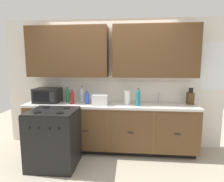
{
  "coord_description": "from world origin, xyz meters",
  "views": [
    {
      "loc": [
        0.37,
        -3.16,
        1.69
      ],
      "look_at": [
        0.04,
        0.27,
        1.18
      ],
      "focal_mm": 30.13,
      "sensor_mm": 36.0,
      "label": 1
    }
  ],
  "objects": [
    {
      "name": "knife_block",
      "position": [
        1.5,
        0.42,
        1.04
      ],
      "size": [
        0.11,
        0.14,
        0.31
      ],
      "color": "#52361E",
      "rests_on": "counter_run"
    },
    {
      "name": "bottle_green",
      "position": [
        -0.85,
        0.39,
        1.07
      ],
      "size": [
        0.08,
        0.08,
        0.29
      ],
      "color": "#237A38",
      "rests_on": "counter_run"
    },
    {
      "name": "ground_plane",
      "position": [
        0.0,
        0.0,
        0.0
      ],
      "size": [
        8.0,
        8.0,
        0.0
      ],
      "primitive_type": "plane",
      "color": "#B2A893"
    },
    {
      "name": "bottle_blue",
      "position": [
        -0.43,
        0.28,
        1.04
      ],
      "size": [
        0.08,
        0.08,
        0.24
      ],
      "color": "blue",
      "rests_on": "counter_run"
    },
    {
      "name": "paper_towel_roll",
      "position": [
        0.33,
        0.3,
        1.06
      ],
      "size": [
        0.12,
        0.12,
        0.26
      ],
      "primitive_type": "cylinder",
      "color": "white",
      "rests_on": "counter_run"
    },
    {
      "name": "stove_range",
      "position": [
        -0.86,
        -0.33,
        0.47
      ],
      "size": [
        0.76,
        0.68,
        0.95
      ],
      "color": "black",
      "rests_on": "ground_plane"
    },
    {
      "name": "bottle_teal",
      "position": [
        0.53,
        0.18,
        1.08
      ],
      "size": [
        0.07,
        0.07,
        0.32
      ],
      "color": "#1E707A",
      "rests_on": "counter_run"
    },
    {
      "name": "toaster",
      "position": [
        -0.17,
        0.19,
        1.02
      ],
      "size": [
        0.28,
        0.18,
        0.19
      ],
      "color": "white",
      "rests_on": "counter_run"
    },
    {
      "name": "bottle_red",
      "position": [
        -0.71,
        0.23,
        1.06
      ],
      "size": [
        0.08,
        0.08,
        0.27
      ],
      "color": "maroon",
      "rests_on": "counter_run"
    },
    {
      "name": "wall_unit",
      "position": [
        0.0,
        0.5,
        1.67
      ],
      "size": [
        4.4,
        0.4,
        2.54
      ],
      "color": "white",
      "rests_on": "ground_plane"
    },
    {
      "name": "sink_faucet",
      "position": [
        0.94,
        0.51,
        1.03
      ],
      "size": [
        0.02,
        0.02,
        0.2
      ],
      "primitive_type": "cylinder",
      "color": "#B2B5BA",
      "rests_on": "counter_run"
    },
    {
      "name": "microwave",
      "position": [
        -1.23,
        0.33,
        1.07
      ],
      "size": [
        0.48,
        0.37,
        0.28
      ],
      "color": "black",
      "rests_on": "counter_run"
    },
    {
      "name": "bottle_clear",
      "position": [
        -0.57,
        0.43,
        1.08
      ],
      "size": [
        0.08,
        0.08,
        0.32
      ],
      "color": "silver",
      "rests_on": "counter_run"
    },
    {
      "name": "counter_run",
      "position": [
        0.0,
        0.3,
        0.48
      ],
      "size": [
        3.23,
        0.64,
        0.93
      ],
      "color": "black",
      "rests_on": "ground_plane"
    }
  ]
}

